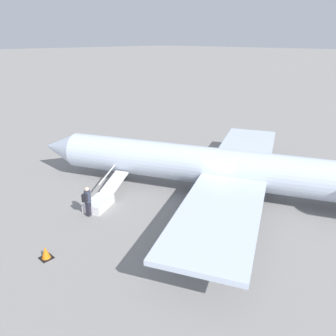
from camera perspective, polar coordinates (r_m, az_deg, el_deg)
ground_plane at (r=21.14m, az=8.66°, el=-4.43°), size 600.00×600.00×0.00m
airplane_main at (r=20.29m, az=11.26°, el=-0.08°), size 24.88×19.48×6.15m
boarding_stairs at (r=19.84m, az=-11.40°, el=-5.30°), size 2.59×4.07×1.58m
passenger at (r=18.50m, az=-13.87°, el=-5.38°), size 0.46×0.57×1.74m
traffic_cone_near_stairs at (r=16.10m, az=-20.54°, el=-13.70°), size 0.54×0.54×0.59m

